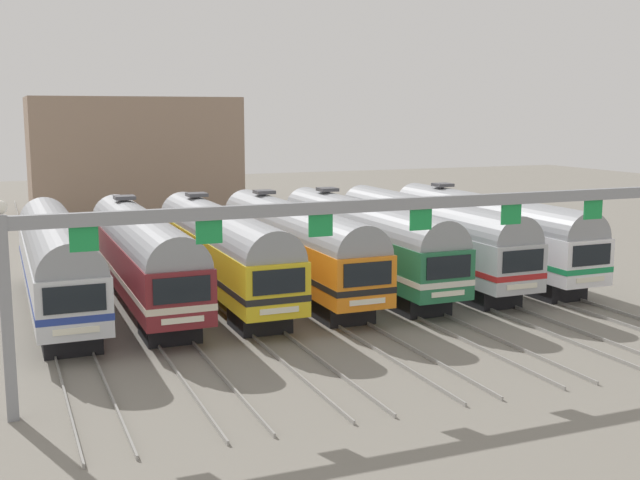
% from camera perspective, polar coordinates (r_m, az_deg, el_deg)
% --- Properties ---
extents(ground_plane, '(160.00, 160.00, 0.00)m').
position_cam_1_polar(ground_plane, '(42.84, -1.83, -3.74)').
color(ground_plane, gray).
extents(track_bed, '(25.75, 70.00, 0.15)m').
position_cam_1_polar(track_bed, '(58.77, -7.65, -0.21)').
color(track_bed, gray).
rests_on(track_bed, ground).
extents(commuter_train_silver, '(2.88, 18.06, 4.77)m').
position_cam_1_polar(commuter_train_silver, '(39.80, -18.43, -1.27)').
color(commuter_train_silver, silver).
rests_on(commuter_train_silver, ground).
extents(commuter_train_maroon, '(2.88, 18.06, 5.05)m').
position_cam_1_polar(commuter_train_maroon, '(40.26, -12.69, -0.90)').
color(commuter_train_maroon, maroon).
rests_on(commuter_train_maroon, ground).
extents(commuter_train_yellow, '(2.88, 18.06, 5.05)m').
position_cam_1_polar(commuter_train_yellow, '(41.11, -7.14, -0.54)').
color(commuter_train_yellow, gold).
rests_on(commuter_train_yellow, ground).
extents(commuter_train_orange, '(2.88, 18.06, 5.05)m').
position_cam_1_polar(commuter_train_orange, '(42.32, -1.85, -0.20)').
color(commuter_train_orange, orange).
rests_on(commuter_train_orange, ground).
extents(commuter_train_green, '(2.88, 18.06, 5.05)m').
position_cam_1_polar(commuter_train_green, '(43.88, 3.10, 0.13)').
color(commuter_train_green, '#236B42').
rests_on(commuter_train_green, ground).
extents(commuter_train_stainless, '(2.88, 18.06, 4.77)m').
position_cam_1_polar(commuter_train_stainless, '(45.74, 7.68, 0.43)').
color(commuter_train_stainless, '#B2B5BA').
rests_on(commuter_train_stainless, ground).
extents(commuter_train_white, '(2.88, 18.06, 5.05)m').
position_cam_1_polar(commuter_train_white, '(47.87, 11.87, 0.71)').
color(commuter_train_white, white).
rests_on(commuter_train_white, ground).
extents(catenary_gantry, '(29.49, 0.44, 6.97)m').
position_cam_1_polar(catenary_gantry, '(29.78, 7.26, 1.09)').
color(catenary_gantry, gray).
rests_on(catenary_gantry, ground).
extents(maintenance_building, '(19.13, 10.00, 10.98)m').
position_cam_1_polar(maintenance_building, '(78.51, -13.24, 5.96)').
color(maintenance_building, gray).
rests_on(maintenance_building, ground).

